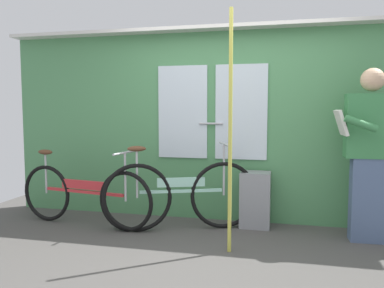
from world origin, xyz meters
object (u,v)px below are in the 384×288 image
Objects in this scene: bicycle_leaning_behind at (84,195)px; passenger_reading_newspaper at (369,151)px; bicycle_near_door at (180,194)px; handrail_pole at (230,133)px; trash_bin_by_wall at (255,199)px.

bicycle_leaning_behind is 3.08m from passenger_reading_newspaper.
bicycle_leaning_behind is at bearing 1.26° from passenger_reading_newspaper.
handrail_pole is at bearing -61.84° from bicycle_near_door.
bicycle_leaning_behind is (-1.11, -0.10, -0.04)m from bicycle_near_door.
bicycle_near_door is 0.72× the size of handrail_pole.
bicycle_leaning_behind reaches higher than trash_bin_by_wall.
passenger_reading_newspaper is 1.29m from trash_bin_by_wall.
passenger_reading_newspaper reaches higher than trash_bin_by_wall.
handrail_pole reaches higher than passenger_reading_newspaper.
bicycle_near_door is 2.57× the size of trash_bin_by_wall.
bicycle_near_door is 1.08m from handrail_pole.
bicycle_near_door reaches higher than bicycle_leaning_behind.
trash_bin_by_wall is at bearing 21.15° from bicycle_leaning_behind.
passenger_reading_newspaper is (3.03, 0.17, 0.56)m from bicycle_leaning_behind.
handrail_pole reaches higher than trash_bin_by_wall.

